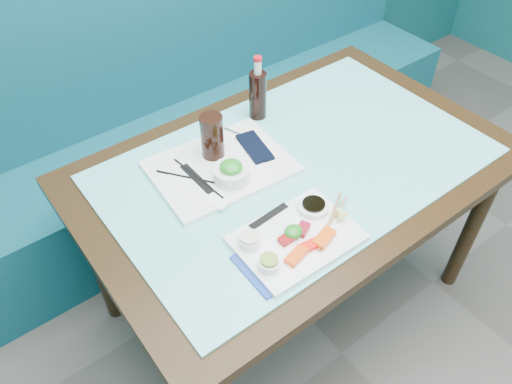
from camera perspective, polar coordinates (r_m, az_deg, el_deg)
booth_bench at (r=2.40m, az=-9.06°, el=7.01°), size 3.00×0.56×1.17m
dining_table at (r=1.68m, az=4.50°, el=1.06°), size 1.40×0.90×0.75m
glass_top at (r=1.62m, az=4.67°, el=3.29°), size 1.22×0.76×0.01m
sashimi_plate at (r=1.38m, az=4.67°, el=-5.30°), size 0.34×0.24×0.02m
salmon_left at (r=1.32m, az=4.61°, el=-7.29°), size 0.07×0.05×0.02m
salmon_mid at (r=1.35m, az=6.09°, el=-6.15°), size 0.06×0.04×0.01m
salmon_right at (r=1.37m, az=7.80°, el=-5.24°), size 0.08×0.06×0.02m
tuna_left at (r=1.36m, az=3.61°, el=-5.32°), size 0.05×0.03×0.02m
tuna_right at (r=1.39m, az=5.36°, el=-4.26°), size 0.06×0.05×0.02m
seaweed_garnish at (r=1.37m, az=4.29°, el=-4.53°), size 0.06×0.05×0.03m
ramekin_wasabi at (r=1.30m, az=1.51°, el=-8.22°), size 0.06×0.06×0.03m
wasabi_fill at (r=1.29m, az=1.52°, el=-7.75°), size 0.06×0.06×0.01m
ramekin_ginger at (r=1.35m, az=-0.71°, el=-5.68°), size 0.07×0.07×0.03m
ginger_fill at (r=1.33m, az=-0.72°, el=-5.18°), size 0.06×0.06×0.01m
soy_dish at (r=1.45m, az=6.58°, el=-1.69°), size 0.11×0.11×0.02m
soy_fill at (r=1.44m, az=6.62°, el=-1.35°), size 0.09×0.09×0.01m
lemon_wedge at (r=1.42m, az=9.97°, el=-2.51°), size 0.05×0.05×0.04m
chopstick_sleeve at (r=1.42m, az=1.48°, el=-2.74°), size 0.14×0.03×0.00m
wooden_chopstick_a at (r=1.42m, az=8.46°, el=-3.25°), size 0.20×0.13×0.01m
wooden_chopstick_b at (r=1.43m, az=8.75°, el=-3.08°), size 0.19×0.08×0.01m
serving_tray at (r=1.59m, az=-4.05°, el=2.88°), size 0.45×0.35×0.02m
paper_placemat at (r=1.58m, az=-4.07°, el=3.12°), size 0.39×0.33×0.00m
seaweed_bowl at (r=1.52m, az=-2.82°, el=2.09°), size 0.12×0.12×0.04m
seaweed_salad at (r=1.50m, az=-2.86°, el=2.87°), size 0.09×0.09×0.04m
cola_glass at (r=1.58m, az=-5.03°, el=6.34°), size 0.08×0.08×0.15m
navy_pouch at (r=1.64m, az=-0.17°, el=5.16°), size 0.10×0.17×0.01m
fork at (r=1.70m, az=-2.47°, el=6.84°), size 0.04×0.08×0.01m
black_chopstick_a at (r=1.54m, az=-6.90°, el=1.50°), size 0.16×0.21×0.01m
black_chopstick_b at (r=1.54m, az=-6.65°, el=1.62°), size 0.03×0.24×0.01m
tray_sleeve at (r=1.54m, az=-6.77°, el=1.53°), size 0.03×0.16×0.00m
cola_bottle_body at (r=1.76m, az=0.19°, el=10.98°), size 0.06×0.06×0.17m
cola_bottle_neck at (r=1.70m, az=0.20°, el=14.10°), size 0.03×0.03×0.05m
cola_bottle_cap at (r=1.69m, az=0.20°, el=14.99°), size 0.03×0.03×0.01m
blue_napkin at (r=1.33m, az=1.90°, el=-8.08°), size 0.17×0.17×0.01m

